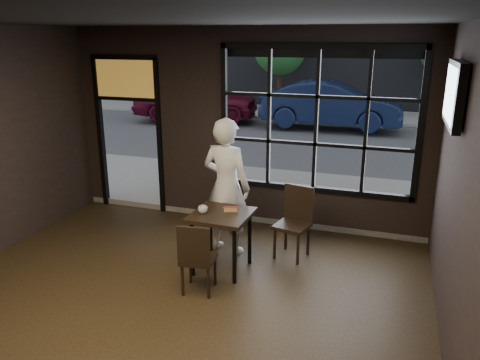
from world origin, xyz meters
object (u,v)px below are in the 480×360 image
(cafe_table, at_px, (222,241))
(chair_near, at_px, (199,256))
(navy_car, at_px, (331,104))
(man, at_px, (226,187))

(cafe_table, height_order, chair_near, chair_near)
(chair_near, relative_size, navy_car, 0.20)
(chair_near, relative_size, man, 0.47)
(man, relative_size, navy_car, 0.43)
(man, xyz_separation_m, navy_car, (0.12, 9.83, -0.13))
(chair_near, xyz_separation_m, man, (-0.06, 1.19, 0.53))
(chair_near, distance_m, navy_car, 11.03)
(man, distance_m, navy_car, 9.84)
(chair_near, distance_m, man, 1.30)
(chair_near, height_order, navy_car, navy_car)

